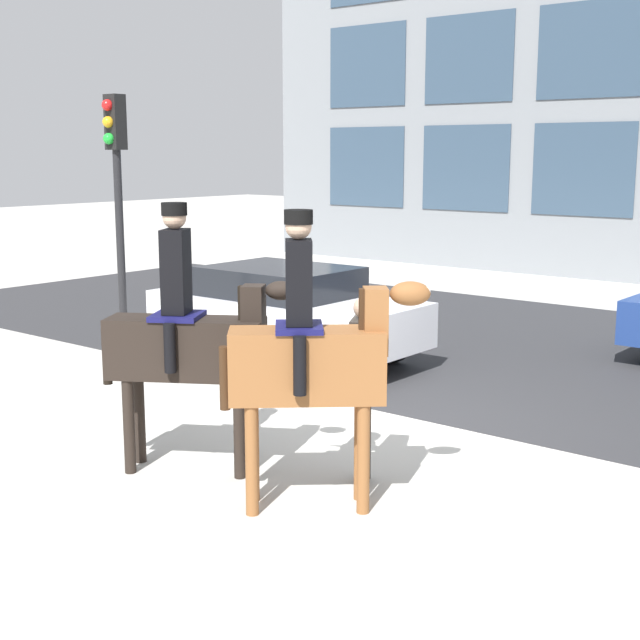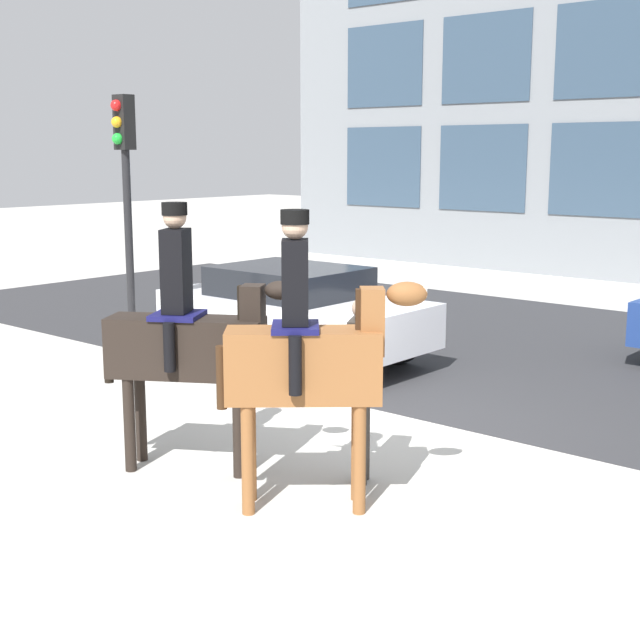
{
  "view_description": "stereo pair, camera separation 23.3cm",
  "coord_description": "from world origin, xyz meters",
  "px_view_note": "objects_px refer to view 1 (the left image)",
  "views": [
    {
      "loc": [
        5.44,
        -7.95,
        3.05
      ],
      "look_at": [
        0.15,
        -1.38,
        1.46
      ],
      "focal_mm": 50.0,
      "sensor_mm": 36.0,
      "label": 1
    },
    {
      "loc": [
        5.62,
        -7.8,
        3.05
      ],
      "look_at": [
        0.15,
        -1.38,
        1.46
      ],
      "focal_mm": 50.0,
      "sensor_mm": 36.0,
      "label": 2
    }
  ],
  "objects_px": {
    "mounted_horse_lead": "(189,339)",
    "traffic_light": "(117,189)",
    "mounted_horse_companion": "(311,356)",
    "pedestrian_bystander": "(362,374)",
    "street_car_near_lane": "(285,311)"
  },
  "relations": [
    {
      "from": "mounted_horse_lead",
      "to": "traffic_light",
      "type": "distance_m",
      "value": 4.24
    },
    {
      "from": "mounted_horse_companion",
      "to": "pedestrian_bystander",
      "type": "xyz_separation_m",
      "value": [
        -0.02,
        0.76,
        -0.31
      ]
    },
    {
      "from": "mounted_horse_lead",
      "to": "mounted_horse_companion",
      "type": "bearing_deg",
      "value": -30.62
    },
    {
      "from": "pedestrian_bystander",
      "to": "traffic_light",
      "type": "distance_m",
      "value": 5.36
    },
    {
      "from": "pedestrian_bystander",
      "to": "mounted_horse_lead",
      "type": "bearing_deg",
      "value": -0.35
    },
    {
      "from": "pedestrian_bystander",
      "to": "mounted_horse_companion",
      "type": "bearing_deg",
      "value": 63.27
    },
    {
      "from": "mounted_horse_companion",
      "to": "traffic_light",
      "type": "relative_size",
      "value": 0.68
    },
    {
      "from": "street_car_near_lane",
      "to": "pedestrian_bystander",
      "type": "bearing_deg",
      "value": -40.81
    },
    {
      "from": "pedestrian_bystander",
      "to": "traffic_light",
      "type": "xyz_separation_m",
      "value": [
        -4.98,
        1.24,
        1.52
      ]
    },
    {
      "from": "mounted_horse_companion",
      "to": "mounted_horse_lead",
      "type": "bearing_deg",
      "value": 139.48
    },
    {
      "from": "pedestrian_bystander",
      "to": "street_car_near_lane",
      "type": "height_order",
      "value": "pedestrian_bystander"
    },
    {
      "from": "mounted_horse_companion",
      "to": "traffic_light",
      "type": "distance_m",
      "value": 5.52
    },
    {
      "from": "pedestrian_bystander",
      "to": "street_car_near_lane",
      "type": "xyz_separation_m",
      "value": [
        -3.8,
        3.28,
        -0.29
      ]
    },
    {
      "from": "traffic_light",
      "to": "mounted_horse_companion",
      "type": "bearing_deg",
      "value": -21.74
    },
    {
      "from": "mounted_horse_lead",
      "to": "mounted_horse_companion",
      "type": "xyz_separation_m",
      "value": [
        1.49,
        0.02,
        0.05
      ]
    }
  ]
}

